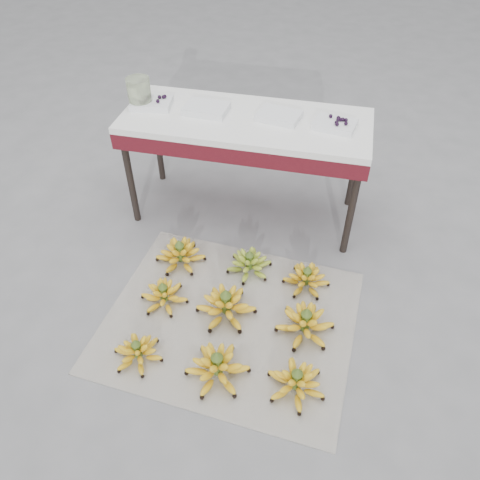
% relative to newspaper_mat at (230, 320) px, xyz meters
% --- Properties ---
extents(ground, '(60.00, 60.00, 0.00)m').
position_rel_newspaper_mat_xyz_m(ground, '(-0.04, -0.05, -0.00)').
color(ground, slate).
rests_on(ground, ground).
extents(newspaper_mat, '(1.32, 1.14, 0.01)m').
position_rel_newspaper_mat_xyz_m(newspaper_mat, '(0.00, 0.00, 0.00)').
color(newspaper_mat, white).
rests_on(newspaper_mat, ground).
extents(bunch_front_left, '(0.30, 0.30, 0.14)m').
position_rel_newspaper_mat_xyz_m(bunch_front_left, '(-0.37, -0.32, 0.05)').
color(bunch_front_left, yellow).
rests_on(bunch_front_left, newspaper_mat).
extents(bunch_front_center, '(0.31, 0.31, 0.18)m').
position_rel_newspaper_mat_xyz_m(bunch_front_center, '(0.02, -0.32, 0.06)').
color(bunch_front_center, yellow).
rests_on(bunch_front_center, newspaper_mat).
extents(bunch_front_right, '(0.33, 0.33, 0.16)m').
position_rel_newspaper_mat_xyz_m(bunch_front_right, '(0.38, -0.31, 0.06)').
color(bunch_front_right, yellow).
rests_on(bunch_front_right, newspaper_mat).
extents(bunch_mid_left, '(0.31, 0.31, 0.15)m').
position_rel_newspaper_mat_xyz_m(bunch_mid_left, '(-0.37, 0.04, 0.05)').
color(bunch_mid_left, yellow).
rests_on(bunch_mid_left, newspaper_mat).
extents(bunch_mid_center, '(0.35, 0.35, 0.19)m').
position_rel_newspaper_mat_xyz_m(bunch_mid_center, '(-0.03, 0.04, 0.07)').
color(bunch_mid_center, yellow).
rests_on(bunch_mid_center, newspaper_mat).
extents(bunch_mid_right, '(0.36, 0.36, 0.18)m').
position_rel_newspaper_mat_xyz_m(bunch_mid_right, '(0.38, 0.02, 0.06)').
color(bunch_mid_right, yellow).
rests_on(bunch_mid_right, newspaper_mat).
extents(bunch_back_left, '(0.31, 0.31, 0.17)m').
position_rel_newspaper_mat_xyz_m(bunch_back_left, '(-0.38, 0.34, 0.06)').
color(bunch_back_left, yellow).
rests_on(bunch_back_left, newspaper_mat).
extents(bunch_back_center, '(0.32, 0.32, 0.16)m').
position_rel_newspaper_mat_xyz_m(bunch_back_center, '(0.02, 0.37, 0.06)').
color(bunch_back_center, olive).
rests_on(bunch_back_center, newspaper_mat).
extents(bunch_back_right, '(0.28, 0.28, 0.15)m').
position_rel_newspaper_mat_xyz_m(bunch_back_right, '(0.35, 0.32, 0.06)').
color(bunch_back_right, yellow).
rests_on(bunch_back_right, newspaper_mat).
extents(vendor_table, '(1.40, 0.56, 0.67)m').
position_rel_newspaper_mat_xyz_m(vendor_table, '(-0.12, 0.89, 0.59)').
color(vendor_table, black).
rests_on(vendor_table, ground).
extents(tray_far_left, '(0.25, 0.20, 0.06)m').
position_rel_newspaper_mat_xyz_m(tray_far_left, '(-0.68, 0.90, 0.69)').
color(tray_far_left, silver).
rests_on(tray_far_left, vendor_table).
extents(tray_left, '(0.25, 0.19, 0.04)m').
position_rel_newspaper_mat_xyz_m(tray_left, '(-0.35, 0.91, 0.69)').
color(tray_left, silver).
rests_on(tray_left, vendor_table).
extents(tray_right, '(0.26, 0.21, 0.04)m').
position_rel_newspaper_mat_xyz_m(tray_right, '(0.06, 0.92, 0.69)').
color(tray_right, silver).
rests_on(tray_right, vendor_table).
extents(tray_far_right, '(0.25, 0.20, 0.06)m').
position_rel_newspaper_mat_xyz_m(tray_far_right, '(0.38, 0.89, 0.69)').
color(tray_far_right, silver).
rests_on(tray_far_right, vendor_table).
extents(glass_jar, '(0.16, 0.16, 0.17)m').
position_rel_newspaper_mat_xyz_m(glass_jar, '(-0.74, 0.89, 0.76)').
color(glass_jar, beige).
rests_on(glass_jar, vendor_table).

